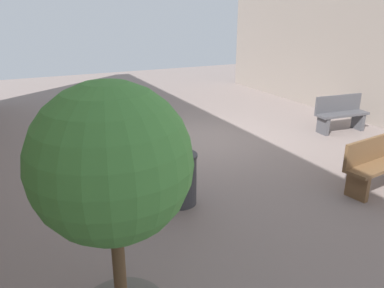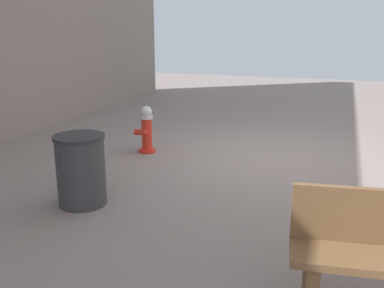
{
  "view_description": "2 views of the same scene",
  "coord_description": "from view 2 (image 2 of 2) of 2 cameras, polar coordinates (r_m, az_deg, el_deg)",
  "views": [
    {
      "loc": [
        4.12,
        7.93,
        3.06
      ],
      "look_at": [
        1.05,
        1.6,
        0.56
      ],
      "focal_mm": 35.38,
      "sensor_mm": 36.0,
      "label": 1
    },
    {
      "loc": [
        -1.07,
        6.94,
        2.11
      ],
      "look_at": [
        0.61,
        2.17,
        0.73
      ],
      "focal_mm": 40.48,
      "sensor_mm": 36.0,
      "label": 2
    }
  ],
  "objects": [
    {
      "name": "trash_bin",
      "position": [
        5.39,
        -14.42,
        -3.33
      ],
      "size": [
        0.61,
        0.61,
        0.87
      ],
      "color": "#38383D",
      "rests_on": "ground_plane"
    },
    {
      "name": "ground_plane",
      "position": [
        7.34,
        10.2,
        -1.69
      ],
      "size": [
        23.4,
        23.4,
        0.0
      ],
      "primitive_type": "plane",
      "color": "gray"
    },
    {
      "name": "fire_hydrant",
      "position": [
        7.45,
        -6.03,
        1.93
      ],
      "size": [
        0.37,
        0.4,
        0.81
      ],
      "color": "red",
      "rests_on": "ground_plane"
    }
  ]
}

